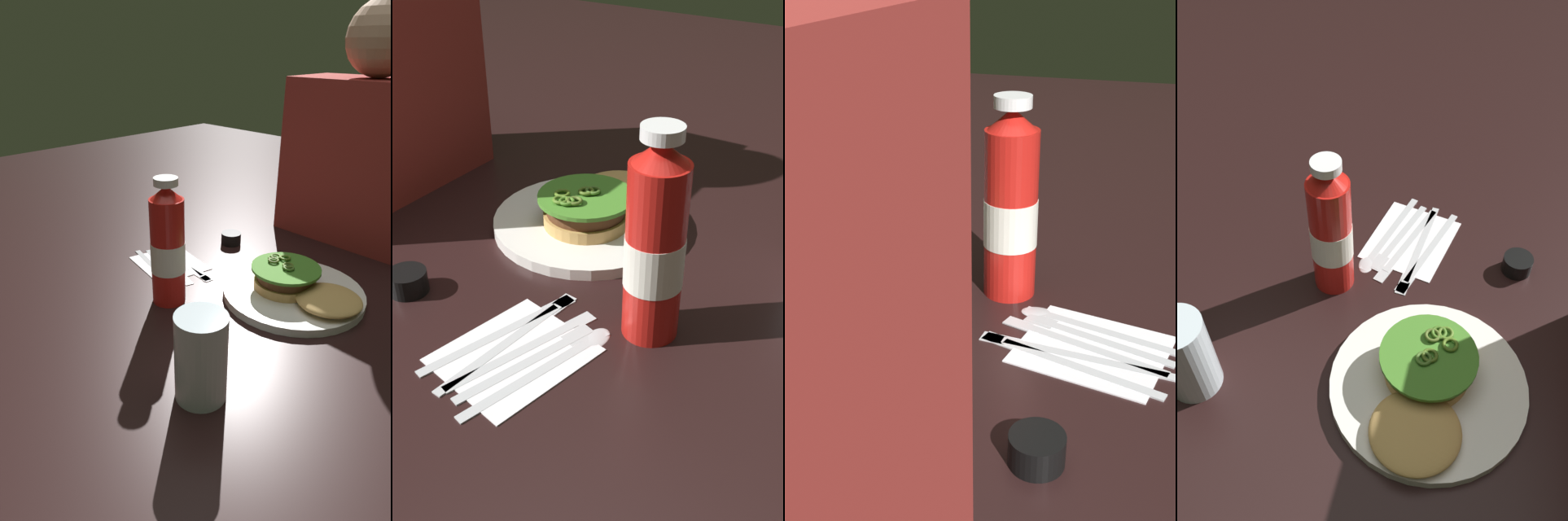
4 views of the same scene
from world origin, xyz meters
The scene contains 11 objects.
ground_plane centered at (0.00, 0.00, 0.00)m, with size 3.00×3.00×0.00m, color black.
dinner_plate centered at (0.09, 0.15, 0.01)m, with size 0.28×0.28×0.02m, color white.
burger_sandwich centered at (0.11, 0.15, 0.04)m, with size 0.23×0.14×0.05m.
ketchup_bottle centered at (-0.07, -0.03, 0.11)m, with size 0.07×0.07×0.25m.
condiment_cup centered at (-0.16, 0.26, 0.01)m, with size 0.05×0.05×0.03m, color black.
napkin centered at (-0.19, 0.07, 0.00)m, with size 0.15×0.13×0.00m, color white.
spoon_utensil centered at (-0.17, 0.02, 0.00)m, with size 0.20×0.07×0.00m.
fork_utensil centered at (-0.17, 0.05, 0.00)m, with size 0.18×0.07×0.00m.
table_knife centered at (-0.16, 0.06, 0.00)m, with size 0.19×0.08×0.00m.
steak_knife centered at (-0.16, 0.09, 0.00)m, with size 0.22×0.04×0.00m.
butter_knife centered at (-0.15, 0.10, 0.00)m, with size 0.20×0.08×0.00m.
Camera 2 is at (-0.58, -0.28, 0.46)m, focal length 42.78 mm.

